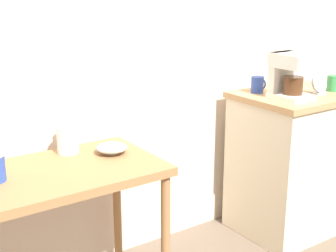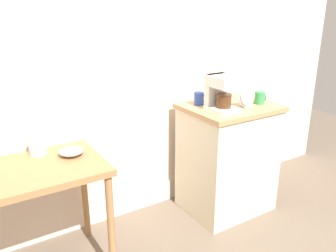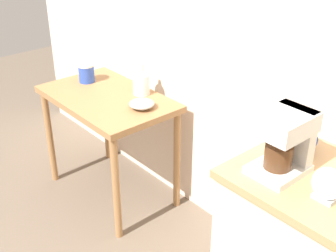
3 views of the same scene
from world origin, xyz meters
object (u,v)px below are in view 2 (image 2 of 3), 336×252
Objects in this scene: glass_carafe_vase at (37,144)px; mug_blue at (199,98)px; coffee_maker at (221,91)px; mug_tall_green at (260,98)px; bowl_stoneware at (71,151)px; mug_small_cream at (225,93)px; table_clock at (246,100)px.

mug_blue reaches higher than glass_carafe_vase.
mug_tall_green is at bearing -2.80° from coffee_maker.
mug_small_cream is (1.33, 0.12, 0.17)m from bowl_stoneware.
glass_carafe_vase is at bearing 168.58° from table_clock.
coffee_maker is at bearing -135.81° from mug_small_cream.
table_clock is (-0.16, -0.02, 0.01)m from mug_tall_green.
coffee_maker is at bearing -11.69° from glass_carafe_vase.
bowl_stoneware is 0.76× the size of glass_carafe_vase.
mug_tall_green is (1.62, -0.28, 0.13)m from glass_carafe_vase.
coffee_maker is at bearing -6.88° from bowl_stoneware.
table_clock reaches higher than mug_tall_green.
mug_small_cream is at bearing 114.47° from mug_tall_green.
coffee_maker is at bearing -80.57° from mug_blue.
table_clock is (-0.04, -0.29, 0.01)m from mug_small_cream.
coffee_maker reaches higher than mug_blue.
mug_blue is at bearing 4.46° from bowl_stoneware.
glass_carafe_vase is 1.50m from mug_small_cream.
glass_carafe_vase is 1.29m from coffee_maker.
table_clock is at bearing -97.60° from mug_small_cream.
bowl_stoneware is 1.11m from coffee_maker.
mug_small_cream reaches higher than glass_carafe_vase.
mug_small_cream is 0.69× the size of table_clock.
coffee_maker is (1.24, -0.26, 0.23)m from glass_carafe_vase.
mug_tall_green reaches higher than bowl_stoneware.
mug_blue is (-0.03, 0.21, -0.09)m from coffee_maker.
table_clock is at bearing -9.86° from coffee_maker.
mug_blue is 0.47m from mug_tall_green.
coffee_maker is 0.39m from mug_tall_green.
coffee_maker is at bearing 177.20° from mug_tall_green.
mug_blue is at bearing 151.08° from mug_tall_green.
glass_carafe_vase is (-0.17, 0.13, 0.04)m from bowl_stoneware.
glass_carafe_vase is at bearing 168.31° from coffee_maker.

